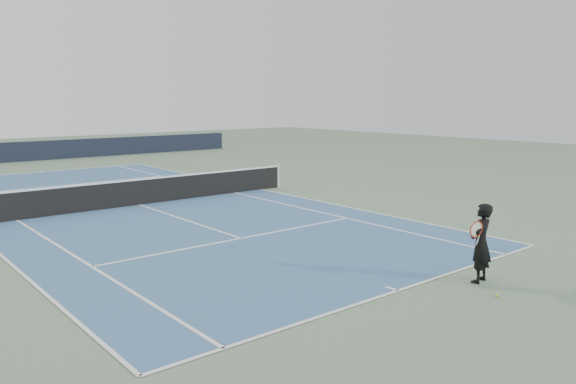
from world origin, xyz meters
TOP-DOWN VIEW (x-y plane):
  - ground at (0.00, 0.00)m, footprint 80.00×80.00m
  - court_surface at (0.00, 0.00)m, footprint 10.97×23.77m
  - tennis_net at (0.00, 0.00)m, footprint 12.90×0.10m
  - windscreen_far at (0.00, 17.88)m, footprint 30.00×0.25m
  - tennis_player at (1.77, -12.58)m, footprint 0.81×0.58m
  - tennis_ball at (1.25, -13.31)m, footprint 0.06×0.06m

SIDE VIEW (x-z plane):
  - ground at x=0.00m, z-range 0.00..0.00m
  - court_surface at x=0.00m, z-range 0.00..0.01m
  - tennis_ball at x=1.25m, z-range 0.00..0.06m
  - tennis_net at x=0.00m, z-range -0.03..1.04m
  - windscreen_far at x=0.00m, z-range 0.00..1.20m
  - tennis_player at x=1.77m, z-range 0.00..1.67m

